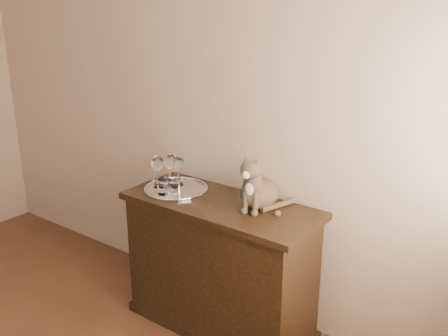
% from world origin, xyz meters
% --- Properties ---
extents(wall_back, '(4.00, 0.10, 2.70)m').
position_xyz_m(wall_back, '(0.00, 2.25, 1.35)').
color(wall_back, '#C1A790').
rests_on(wall_back, ground).
extents(sideboard, '(1.20, 0.50, 0.85)m').
position_xyz_m(sideboard, '(0.60, 1.94, 0.42)').
color(sideboard, black).
rests_on(sideboard, ground).
extents(tray, '(0.40, 0.40, 0.01)m').
position_xyz_m(tray, '(0.26, 1.93, 0.85)').
color(tray, silver).
rests_on(tray, sideboard).
extents(wine_glass_a, '(0.08, 0.08, 0.21)m').
position_xyz_m(wine_glass_a, '(0.18, 1.96, 0.96)').
color(wine_glass_a, white).
rests_on(wine_glass_a, tray).
extents(wine_glass_b, '(0.07, 0.07, 0.19)m').
position_xyz_m(wine_glass_b, '(0.22, 2.00, 0.95)').
color(wine_glass_b, white).
rests_on(wine_glass_b, tray).
extents(wine_glass_c, '(0.08, 0.08, 0.20)m').
position_xyz_m(wine_glass_c, '(0.14, 1.90, 0.96)').
color(wine_glass_c, white).
rests_on(wine_glass_c, tray).
extents(tumbler_a, '(0.08, 0.08, 0.09)m').
position_xyz_m(tumbler_a, '(0.30, 1.86, 0.90)').
color(tumbler_a, white).
rests_on(tumbler_a, tray).
extents(tumbler_b, '(0.08, 0.08, 0.09)m').
position_xyz_m(tumbler_b, '(0.26, 1.83, 0.90)').
color(tumbler_b, white).
rests_on(tumbler_b, tray).
extents(cat, '(0.37, 0.35, 0.34)m').
position_xyz_m(cat, '(0.82, 2.02, 1.02)').
color(cat, '#483B2B').
rests_on(cat, sideboard).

